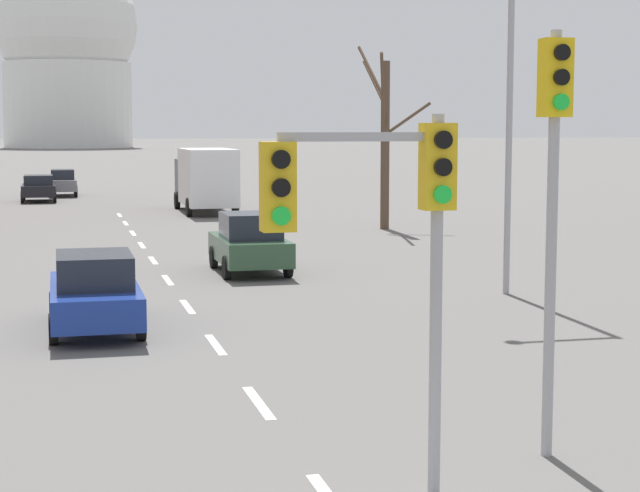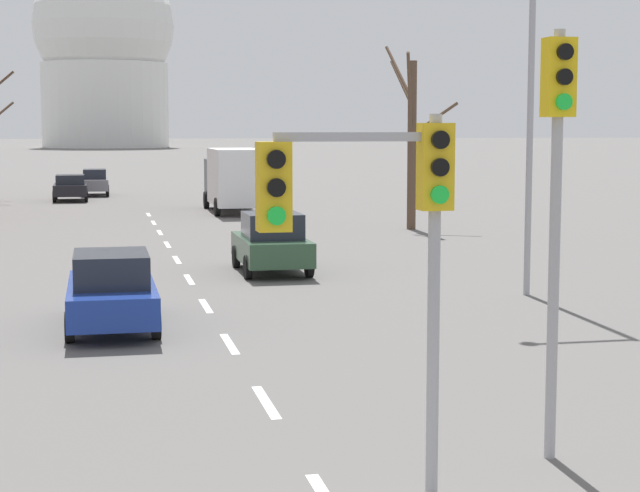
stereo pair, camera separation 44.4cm
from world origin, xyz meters
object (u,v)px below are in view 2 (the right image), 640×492
Objects in this scene: traffic_signal_near_right at (557,164)px; sedan_mid_centre at (95,182)px; sedan_near_right at (111,291)px; traffic_signal_centre_tall at (378,211)px; sedan_far_left at (70,187)px; sedan_near_left at (272,243)px; delivery_truck at (234,178)px; street_lamp_right at (516,62)px.

traffic_signal_near_right is 55.24m from sedan_mid_centre.
sedan_mid_centre reaches higher than sedan_near_right.
traffic_signal_centre_tall is 0.81× the size of traffic_signal_near_right.
sedan_far_left is at bearing 97.90° from traffic_signal_near_right.
sedan_mid_centre is (-4.96, 37.00, -0.03)m from sedan_near_left.
traffic_signal_near_right is 40.13m from delivery_truck.
sedan_mid_centre is at bearing 97.63° from sedan_near_left.
sedan_near_left is at bearing 92.04° from traffic_signal_near_right.
sedan_near_left is at bearing 59.29° from sedan_near_right.
traffic_signal_centre_tall is 41.26m from delivery_truck.
sedan_mid_centre is at bearing 95.82° from traffic_signal_near_right.
traffic_signal_near_right reaches higher than sedan_far_left.
traffic_signal_centre_tall is 0.46× the size of street_lamp_right.
sedan_mid_centre is at bearing 90.39° from sedan_near_right.
sedan_near_left reaches higher than sedan_near_right.
sedan_far_left is (-11.48, 37.60, -4.97)m from street_lamp_right.
traffic_signal_near_right is at bearing -62.26° from sedan_near_right.
sedan_far_left is 0.55× the size of delivery_truck.
delivery_truck is at bearing 85.43° from sedan_near_left.
street_lamp_right is 1.31× the size of delivery_truck.
traffic_signal_near_right is at bearing -82.10° from sedan_far_left.
traffic_signal_centre_tall reaches higher than sedan_near_right.
sedan_far_left is (-1.36, -4.77, -0.06)m from sedan_mid_centre.
sedan_near_right is at bearing -102.08° from delivery_truck.
delivery_truck is (3.69, 41.07, -1.56)m from traffic_signal_centre_tall.
sedan_mid_centre is 1.09× the size of sedan_far_left.
traffic_signal_near_right is 1.33× the size of sedan_near_left.
traffic_signal_near_right is 1.35× the size of sedan_far_left.
street_lamp_right is at bearing -82.97° from delivery_truck.
sedan_near_left is 0.56× the size of delivery_truck.
sedan_near_right is 44.83m from sedan_mid_centre.
traffic_signal_near_right reaches higher than sedan_near_left.
traffic_signal_near_right is at bearing 21.62° from traffic_signal_centre_tall.
sedan_near_left is 9.11m from sedan_near_right.
street_lamp_right reaches higher than sedan_far_left.
street_lamp_right is 43.84m from sedan_mid_centre.
traffic_signal_near_right is at bearing -84.18° from sedan_mid_centre.
traffic_signal_near_right is at bearing -91.63° from delivery_truck.
sedan_far_left is at bearing 106.98° from street_lamp_right.
traffic_signal_centre_tall reaches higher than sedan_mid_centre.
street_lamp_right reaches higher than delivery_truck.
street_lamp_right is 2.20× the size of sedan_mid_centre.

